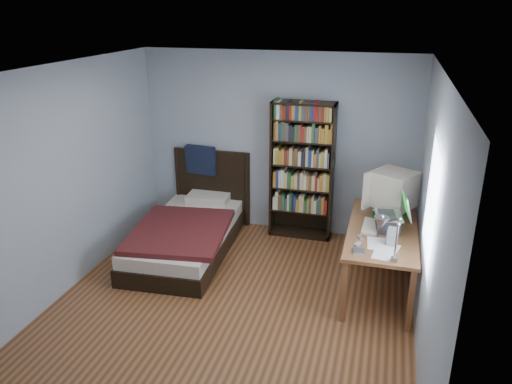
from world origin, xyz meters
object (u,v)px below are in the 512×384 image
at_px(laptop, 390,220).
at_px(bed, 189,231).
at_px(crt_monitor, 392,190).
at_px(bookshelf, 302,171).
at_px(soda_can, 375,215).
at_px(speaker, 392,237).
at_px(desk_lamp, 384,227).
at_px(keyboard, 370,227).
at_px(desk, 382,236).

relative_size(laptop, bed, 0.20).
bearing_deg(crt_monitor, bookshelf, 150.60).
bearing_deg(bookshelf, soda_can, -41.55).
relative_size(crt_monitor, soda_can, 5.44).
height_order(laptop, bookshelf, bookshelf).
bearing_deg(bookshelf, speaker, -51.30).
bearing_deg(desk_lamp, keyboard, 96.86).
xyz_separation_m(speaker, bookshelf, (-1.22, 1.52, 0.12)).
height_order(desk, desk_lamp, desk_lamp).
height_order(crt_monitor, keyboard, crt_monitor).
bearing_deg(bookshelf, keyboard, -49.23).
distance_m(laptop, keyboard, 0.23).
distance_m(desk_lamp, bookshelf, 2.55).
relative_size(keyboard, speaker, 2.23).
xyz_separation_m(crt_monitor, keyboard, (-0.20, -0.48, -0.28)).
distance_m(desk, bookshelf, 1.40).
bearing_deg(desk, crt_monitor, -17.63).
relative_size(crt_monitor, keyboard, 1.52).
relative_size(speaker, bed, 0.09).
height_order(speaker, soda_can, speaker).
xyz_separation_m(laptop, bookshelf, (-1.19, 1.15, 0.09)).
xyz_separation_m(desk, bookshelf, (-1.12, 0.65, 0.53)).
distance_m(desk, crt_monitor, 0.61).
bearing_deg(desk_lamp, laptop, 86.58).
distance_m(soda_can, bed, 2.42).
relative_size(soda_can, bookshelf, 0.06).
bearing_deg(desk, bed, -176.18).
height_order(crt_monitor, bed, crt_monitor).
distance_m(keyboard, bed, 2.40).
relative_size(soda_can, bed, 0.05).
relative_size(desk, keyboard, 3.98).
xyz_separation_m(desk, desk_lamp, (-0.00, -1.62, 0.84)).
bearing_deg(laptop, speaker, -85.34).
xyz_separation_m(speaker, bed, (-2.56, 0.71, -0.57)).
relative_size(desk, bed, 0.77).
distance_m(crt_monitor, speaker, 0.88).
bearing_deg(keyboard, bookshelf, 133.03).
bearing_deg(desk, desk_lamp, -90.00).
bearing_deg(desk, soda_can, -111.94).
distance_m(keyboard, bookshelf, 1.52).
bearing_deg(laptop, soda_can, 124.09).
distance_m(desk_lamp, soda_can, 1.45).
bearing_deg(desk_lamp, crt_monitor, 87.80).
relative_size(keyboard, soda_can, 3.59).
bearing_deg(crt_monitor, desk_lamp, -92.20).
bearing_deg(keyboard, desk_lamp, -80.88).
bearing_deg(laptop, desk_lamp, -93.42).
distance_m(desk_lamp, bed, 3.03).
bearing_deg(keyboard, laptop, -0.75).
xyz_separation_m(desk, laptop, (0.07, -0.51, 0.43)).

